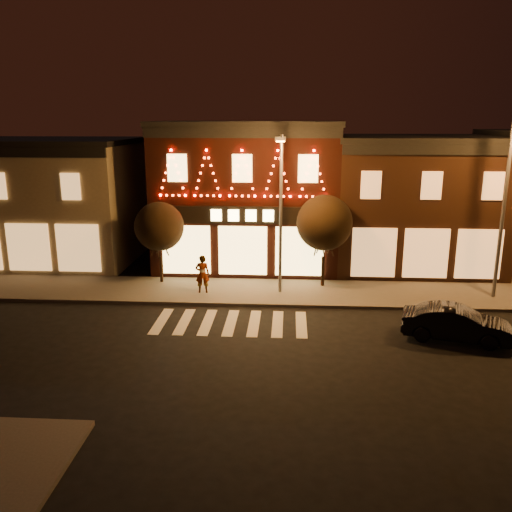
# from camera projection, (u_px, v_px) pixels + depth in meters

# --- Properties ---
(ground) EXTENTS (120.00, 120.00, 0.00)m
(ground) POSITION_uv_depth(u_px,v_px,m) (218.00, 365.00, 18.74)
(ground) COLOR black
(ground) RESTS_ON ground
(sidewalk_far) EXTENTS (44.00, 4.00, 0.15)m
(sidewalk_far) POSITION_uv_depth(u_px,v_px,m) (280.00, 292.00, 26.32)
(sidewalk_far) COLOR #47423D
(sidewalk_far) RESTS_ON ground
(building_left) EXTENTS (12.20, 8.28, 7.30)m
(building_left) POSITION_uv_depth(u_px,v_px,m) (35.00, 200.00, 32.13)
(building_left) COLOR #7F735A
(building_left) RESTS_ON ground
(building_pulp) EXTENTS (10.20, 8.34, 8.30)m
(building_pulp) POSITION_uv_depth(u_px,v_px,m) (248.00, 193.00, 31.19)
(building_pulp) COLOR black
(building_pulp) RESTS_ON ground
(building_right_a) EXTENTS (9.20, 8.28, 7.50)m
(building_right_a) POSITION_uv_depth(u_px,v_px,m) (412.00, 202.00, 30.72)
(building_right_a) COLOR #371E13
(building_right_a) RESTS_ON ground
(streetlamp_mid) EXTENTS (0.48, 1.73, 7.59)m
(streetlamp_mid) POSITION_uv_depth(u_px,v_px,m) (281.00, 203.00, 24.87)
(streetlamp_mid) COLOR #59595E
(streetlamp_mid) RESTS_ON sidewalk_far
(streetlamp_right) EXTENTS (0.81, 1.99, 8.73)m
(streetlamp_right) POSITION_uv_depth(u_px,v_px,m) (509.00, 191.00, 23.96)
(streetlamp_right) COLOR #59595E
(streetlamp_right) RESTS_ON sidewalk_far
(tree_left) EXTENTS (2.52, 2.52, 4.21)m
(tree_left) POSITION_uv_depth(u_px,v_px,m) (159.00, 227.00, 27.06)
(tree_left) COLOR black
(tree_left) RESTS_ON sidewalk_far
(tree_right) EXTENTS (2.79, 2.79, 4.66)m
(tree_right) POSITION_uv_depth(u_px,v_px,m) (324.00, 223.00, 26.36)
(tree_right) COLOR black
(tree_right) RESTS_ON sidewalk_far
(dark_sedan) EXTENTS (4.35, 2.43, 1.36)m
(dark_sedan) POSITION_uv_depth(u_px,v_px,m) (456.00, 324.00, 20.68)
(dark_sedan) COLOR black
(dark_sedan) RESTS_ON ground
(pedestrian) EXTENTS (0.74, 0.54, 1.88)m
(pedestrian) POSITION_uv_depth(u_px,v_px,m) (202.00, 274.00, 25.87)
(pedestrian) COLOR gray
(pedestrian) RESTS_ON sidewalk_far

